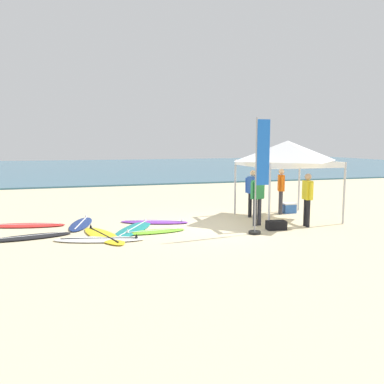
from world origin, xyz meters
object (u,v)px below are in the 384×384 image
gear_bag_near_tent (276,225)px  cooler_box (289,208)px  person_orange (281,188)px  person_yellow (307,196)px  surfboard_navy (81,224)px  canopy_tent (287,151)px  surfboard_red (25,225)px  person_blue (253,190)px  surfboard_teal (134,229)px  surfboard_black (29,237)px  person_green (257,195)px  surfboard_lime (154,232)px  surfboard_purple (155,222)px  banner_flag (259,181)px  surfboard_yellow (103,236)px  surfboard_white (100,239)px

gear_bag_near_tent → cooler_box: cooler_box is taller
person_orange → person_yellow: (-0.30, -2.22, 0.00)m
surfboard_navy → cooler_box: cooler_box is taller
canopy_tent → surfboard_red: canopy_tent is taller
person_blue → surfboard_teal: bearing=-169.3°
surfboard_red → canopy_tent: bearing=-7.9°
surfboard_black → surfboard_teal: same height
person_orange → person_yellow: size_ratio=1.00×
gear_bag_near_tent → cooler_box: (1.88, 2.46, 0.06)m
person_yellow → person_green: size_ratio=1.00×
surfboard_teal → surfboard_lime: bearing=-46.3°
surfboard_purple → person_yellow: 5.06m
surfboard_black → cooler_box: 9.22m
surfboard_red → surfboard_black: bearing=-79.3°
surfboard_red → surfboard_teal: size_ratio=1.02×
surfboard_teal → gear_bag_near_tent: 4.42m
surfboard_black → banner_flag: (6.46, -1.32, 1.54)m
gear_bag_near_tent → person_orange: bearing=58.3°
surfboard_red → person_blue: 7.79m
person_blue → banner_flag: (-0.91, -2.36, 0.59)m
canopy_tent → surfboard_navy: size_ratio=1.23×
surfboard_yellow → surfboard_white: 0.44m
surfboard_navy → gear_bag_near_tent: (5.81, -2.45, 0.10)m
canopy_tent → person_green: size_ratio=1.67×
surfboard_yellow → surfboard_navy: 1.96m
surfboard_teal → banner_flag: banner_flag is taller
surfboard_navy → banner_flag: (5.03, -2.77, 1.54)m
person_orange → banner_flag: 3.54m
surfboard_black → gear_bag_near_tent: bearing=-7.9°
surfboard_black → surfboard_red: bearing=100.7°
canopy_tent → surfboard_red: (-8.74, 1.21, -2.35)m
surfboard_purple → person_blue: 3.69m
person_orange → person_blue: size_ratio=1.00×
surfboard_lime → gear_bag_near_tent: bearing=-10.1°
surfboard_yellow → person_orange: (6.67, 1.79, 0.95)m
surfboard_lime → person_yellow: 5.01m
surfboard_lime → person_green: 3.56m
person_green → person_blue: bearing=71.2°
canopy_tent → gear_bag_near_tent: bearing=-128.0°
surfboard_red → person_orange: person_orange is taller
surfboard_red → surfboard_white: size_ratio=1.03×
surfboard_navy → person_green: size_ratio=1.36×
surfboard_lime → person_blue: person_blue is taller
surfboard_red → gear_bag_near_tent: 8.03m
gear_bag_near_tent → cooler_box: size_ratio=1.20×
surfboard_red → person_green: (7.25, -2.00, 0.95)m
surfboard_black → surfboard_teal: size_ratio=0.91×
canopy_tent → person_blue: size_ratio=1.67×
person_green → cooler_box: 2.90m
surfboard_teal → cooler_box: 6.26m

